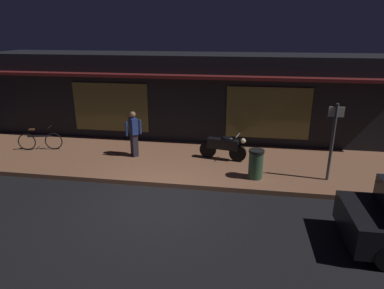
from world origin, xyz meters
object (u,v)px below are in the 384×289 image
bicycle_parked (40,141)px  sign_post (333,138)px  person_photographer (134,133)px  trash_bin (256,164)px  motorcycle (224,146)px

bicycle_parked → sign_post: bearing=-6.1°
person_photographer → sign_post: bearing=-9.1°
bicycle_parked → trash_bin: bearing=-9.3°
motorcycle → sign_post: (3.30, -1.21, 0.86)m
motorcycle → person_photographer: 3.27m
person_photographer → trash_bin: bearing=-16.2°
person_photographer → sign_post: 6.64m
sign_post → trash_bin: 2.39m
sign_post → person_photographer: bearing=170.9°
motorcycle → trash_bin: motorcycle is taller
motorcycle → person_photographer: bearing=-177.1°
person_photographer → trash_bin: size_ratio=1.80×
motorcycle → person_photographer: size_ratio=1.01×
bicycle_parked → trash_bin: (8.13, -1.33, 0.11)m
trash_bin → person_photographer: bearing=163.8°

